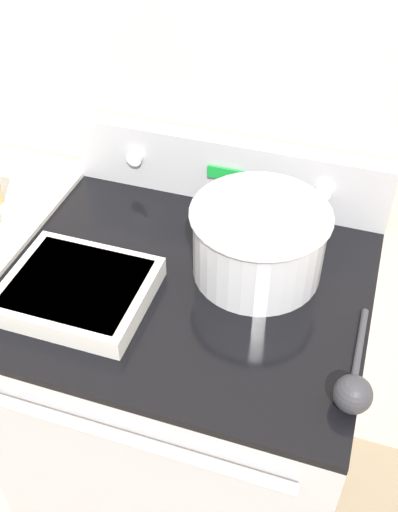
% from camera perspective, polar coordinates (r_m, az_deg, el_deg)
% --- Properties ---
extents(kitchen_wall, '(8.00, 0.05, 2.50)m').
position_cam_1_polar(kitchen_wall, '(1.43, 3.89, 17.08)').
color(kitchen_wall, beige).
rests_on(kitchen_wall, ground_plane).
extents(stove_range, '(0.79, 0.71, 0.94)m').
position_cam_1_polar(stove_range, '(1.67, -0.86, -13.89)').
color(stove_range, '#BCBCC1').
rests_on(stove_range, ground_plane).
extents(control_panel, '(0.79, 0.07, 0.17)m').
position_cam_1_polar(control_panel, '(1.49, 2.87, 8.19)').
color(control_panel, '#BCBCC1').
rests_on(control_panel, stove_range).
extents(mixing_bowl, '(0.30, 0.30, 0.17)m').
position_cam_1_polar(mixing_bowl, '(1.27, 5.72, 1.66)').
color(mixing_bowl, silver).
rests_on(mixing_bowl, stove_range).
extents(casserole_dish, '(0.30, 0.25, 0.05)m').
position_cam_1_polar(casserole_dish, '(1.27, -11.46, -3.10)').
color(casserole_dish, silver).
rests_on(casserole_dish, stove_range).
extents(ladle, '(0.07, 0.27, 0.07)m').
position_cam_1_polar(ladle, '(1.11, 14.50, -12.17)').
color(ladle, '#333338').
rests_on(ladle, stove_range).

